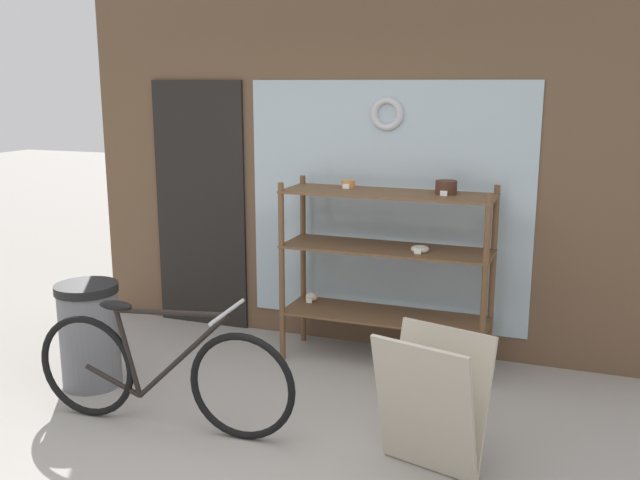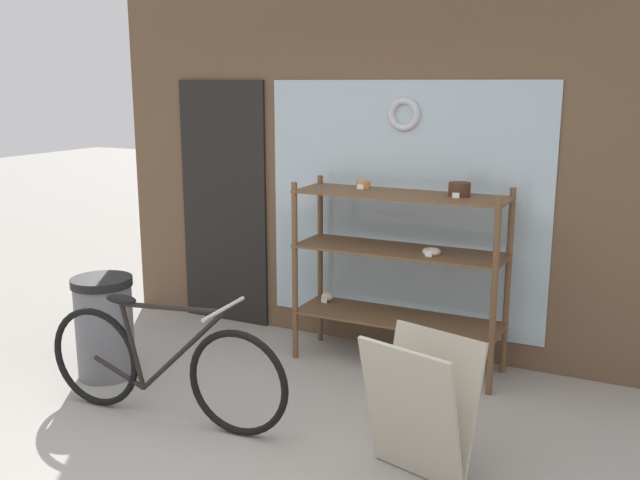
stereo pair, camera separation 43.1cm
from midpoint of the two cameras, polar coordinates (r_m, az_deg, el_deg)
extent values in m
cube|color=brown|center=(5.56, 7.22, 8.28)|extent=(4.80, 0.08, 3.36)
cube|color=#A3B7C1|center=(5.52, 8.86, 2.63)|extent=(2.23, 0.02, 1.90)
cube|color=black|center=(6.21, -5.74, 2.88)|extent=(0.84, 0.03, 2.10)
torus|color=#B7B7BC|center=(5.43, 9.05, 9.90)|extent=(0.26, 0.06, 0.26)
cylinder|color=brown|center=(5.36, 0.28, -2.63)|extent=(0.04, 0.04, 1.37)
cylinder|color=brown|center=(4.91, 16.21, -4.55)|extent=(0.04, 0.04, 1.37)
cylinder|color=brown|center=(5.73, 2.17, -1.62)|extent=(0.04, 0.04, 1.37)
cylinder|color=brown|center=(5.32, 17.06, -3.30)|extent=(0.04, 0.04, 1.37)
cube|color=brown|center=(5.37, 8.53, -6.22)|extent=(1.54, 0.47, 0.02)
cube|color=brown|center=(5.23, 8.71, -0.85)|extent=(1.54, 0.47, 0.02)
cube|color=brown|center=(5.15, 8.86, 3.60)|extent=(1.54, 0.47, 0.02)
torus|color=beige|center=(5.11, 11.32, -0.94)|extent=(0.13, 0.13, 0.04)
cube|color=white|center=(5.04, 11.10, -1.14)|extent=(0.05, 0.00, 0.04)
ellipsoid|color=beige|center=(5.68, 2.77, -4.59)|extent=(0.10, 0.08, 0.07)
cube|color=white|center=(5.64, 2.53, -4.91)|extent=(0.05, 0.00, 0.04)
cylinder|color=#C67F42|center=(5.37, 5.81, 4.42)|extent=(0.10, 0.10, 0.05)
cube|color=white|center=(5.31, 5.58, 4.24)|extent=(0.05, 0.00, 0.04)
cylinder|color=#422619|center=(5.09, 13.50, 3.94)|extent=(0.15, 0.15, 0.10)
cube|color=white|center=(5.01, 13.26, 3.48)|extent=(0.05, 0.00, 0.04)
torus|color=black|center=(4.85, -15.12, -9.09)|extent=(0.67, 0.09, 0.67)
torus|color=black|center=(4.32, -3.72, -11.41)|extent=(0.67, 0.09, 0.67)
cylinder|color=black|center=(4.44, -8.23, -8.87)|extent=(0.63, 0.07, 0.61)
cylinder|color=black|center=(4.38, -9.09, -5.42)|extent=(0.74, 0.08, 0.07)
cylinder|color=black|center=(4.63, -12.20, -8.35)|extent=(0.16, 0.04, 0.55)
cylinder|color=black|center=(4.77, -13.28, -10.32)|extent=(0.38, 0.06, 0.18)
ellipsoid|color=black|center=(4.57, -13.05, -4.68)|extent=(0.23, 0.10, 0.06)
cylinder|color=#B2B2B7|center=(4.19, -4.78, -5.55)|extent=(0.05, 0.46, 0.02)
cube|color=#B2A893|center=(3.87, 10.53, -13.58)|extent=(0.59, 0.34, 0.77)
cube|color=#B2A893|center=(4.01, 11.89, -12.66)|extent=(0.59, 0.34, 0.77)
cylinder|color=slate|center=(5.30, -14.64, -6.80)|extent=(0.40, 0.40, 0.73)
cylinder|color=black|center=(5.20, -14.84, -3.29)|extent=(0.43, 0.43, 0.06)
camera|label=1|loc=(0.22, -87.14, 0.63)|focal=40.00mm
camera|label=2|loc=(0.22, 92.86, -0.63)|focal=40.00mm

